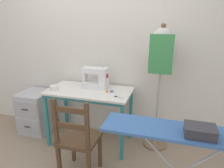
{
  "coord_description": "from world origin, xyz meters",
  "views": [
    {
      "loc": [
        0.99,
        -1.98,
        1.65
      ],
      "look_at": [
        0.32,
        0.26,
        0.9
      ],
      "focal_mm": 32.0,
      "sensor_mm": 36.0,
      "label": 1
    }
  ],
  "objects_px": {
    "sewing_machine": "(96,78)",
    "fabric_bowl": "(54,87)",
    "thread_spool_mid_table": "(112,91)",
    "scissors": "(117,97)",
    "dress_form": "(161,59)",
    "wooden_chair": "(78,140)",
    "filing_cabinet": "(37,111)",
    "thread_spool_near_machine": "(107,91)",
    "ironing_board": "(183,136)",
    "storage_box": "(200,131)"
  },
  "relations": [
    {
      "from": "sewing_machine",
      "to": "fabric_bowl",
      "type": "height_order",
      "value": "sewing_machine"
    },
    {
      "from": "thread_spool_mid_table",
      "to": "fabric_bowl",
      "type": "bearing_deg",
      "value": -171.37
    },
    {
      "from": "scissors",
      "to": "thread_spool_mid_table",
      "type": "height_order",
      "value": "thread_spool_mid_table"
    },
    {
      "from": "dress_form",
      "to": "wooden_chair",
      "type": "bearing_deg",
      "value": -132.89
    },
    {
      "from": "fabric_bowl",
      "to": "thread_spool_mid_table",
      "type": "xyz_separation_m",
      "value": [
        0.75,
        0.11,
        -0.01
      ]
    },
    {
      "from": "thread_spool_mid_table",
      "to": "filing_cabinet",
      "type": "xyz_separation_m",
      "value": [
        -1.22,
        0.06,
        -0.48
      ]
    },
    {
      "from": "thread_spool_near_machine",
      "to": "scissors",
      "type": "bearing_deg",
      "value": -36.01
    },
    {
      "from": "thread_spool_mid_table",
      "to": "ironing_board",
      "type": "relative_size",
      "value": 0.03
    },
    {
      "from": "sewing_machine",
      "to": "dress_form",
      "type": "xyz_separation_m",
      "value": [
        0.82,
        0.06,
        0.3
      ]
    },
    {
      "from": "storage_box",
      "to": "filing_cabinet",
      "type": "bearing_deg",
      "value": 157.51
    },
    {
      "from": "fabric_bowl",
      "to": "thread_spool_near_machine",
      "type": "bearing_deg",
      "value": 7.76
    },
    {
      "from": "wooden_chair",
      "to": "ironing_board",
      "type": "bearing_deg",
      "value": -8.83
    },
    {
      "from": "sewing_machine",
      "to": "scissors",
      "type": "height_order",
      "value": "sewing_machine"
    },
    {
      "from": "scissors",
      "to": "dress_form",
      "type": "bearing_deg",
      "value": 35.12
    },
    {
      "from": "filing_cabinet",
      "to": "dress_form",
      "type": "height_order",
      "value": "dress_form"
    },
    {
      "from": "wooden_chair",
      "to": "dress_form",
      "type": "height_order",
      "value": "dress_form"
    },
    {
      "from": "ironing_board",
      "to": "storage_box",
      "type": "distance_m",
      "value": 0.15
    },
    {
      "from": "sewing_machine",
      "to": "thread_spool_near_machine",
      "type": "bearing_deg",
      "value": -35.91
    },
    {
      "from": "sewing_machine",
      "to": "fabric_bowl",
      "type": "xyz_separation_m",
      "value": [
        -0.5,
        -0.23,
        -0.1
      ]
    },
    {
      "from": "filing_cabinet",
      "to": "dress_form",
      "type": "distance_m",
      "value": 2.0
    },
    {
      "from": "fabric_bowl",
      "to": "dress_form",
      "type": "xyz_separation_m",
      "value": [
        1.32,
        0.29,
        0.4
      ]
    },
    {
      "from": "sewing_machine",
      "to": "wooden_chair",
      "type": "bearing_deg",
      "value": -84.85
    },
    {
      "from": "storage_box",
      "to": "thread_spool_near_machine",
      "type": "bearing_deg",
      "value": 140.71
    },
    {
      "from": "scissors",
      "to": "fabric_bowl",
      "type": "bearing_deg",
      "value": 177.98
    },
    {
      "from": "filing_cabinet",
      "to": "thread_spool_near_machine",
      "type": "bearing_deg",
      "value": -3.98
    },
    {
      "from": "thread_spool_near_machine",
      "to": "dress_form",
      "type": "height_order",
      "value": "dress_form"
    },
    {
      "from": "fabric_bowl",
      "to": "dress_form",
      "type": "relative_size",
      "value": 0.07
    },
    {
      "from": "scissors",
      "to": "ironing_board",
      "type": "distance_m",
      "value": 0.96
    },
    {
      "from": "ironing_board",
      "to": "wooden_chair",
      "type": "bearing_deg",
      "value": 171.17
    },
    {
      "from": "thread_spool_near_machine",
      "to": "thread_spool_mid_table",
      "type": "height_order",
      "value": "thread_spool_mid_table"
    },
    {
      "from": "ironing_board",
      "to": "dress_form",
      "type": "bearing_deg",
      "value": 104.88
    },
    {
      "from": "sewing_machine",
      "to": "thread_spool_mid_table",
      "type": "bearing_deg",
      "value": -25.55
    },
    {
      "from": "fabric_bowl",
      "to": "ironing_board",
      "type": "relative_size",
      "value": 0.09
    },
    {
      "from": "fabric_bowl",
      "to": "thread_spool_mid_table",
      "type": "height_order",
      "value": "fabric_bowl"
    },
    {
      "from": "wooden_chair",
      "to": "filing_cabinet",
      "type": "bearing_deg",
      "value": 146.36
    },
    {
      "from": "scissors",
      "to": "thread_spool_mid_table",
      "type": "distance_m",
      "value": 0.19
    },
    {
      "from": "wooden_chair",
      "to": "dress_form",
      "type": "xyz_separation_m",
      "value": [
        0.75,
        0.81,
        0.75
      ]
    },
    {
      "from": "sewing_machine",
      "to": "filing_cabinet",
      "type": "height_order",
      "value": "sewing_machine"
    },
    {
      "from": "wooden_chair",
      "to": "filing_cabinet",
      "type": "distance_m",
      "value": 1.26
    },
    {
      "from": "ironing_board",
      "to": "storage_box",
      "type": "bearing_deg",
      "value": -21.62
    },
    {
      "from": "thread_spool_near_machine",
      "to": "wooden_chair",
      "type": "height_order",
      "value": "wooden_chair"
    },
    {
      "from": "thread_spool_mid_table",
      "to": "storage_box",
      "type": "height_order",
      "value": "storage_box"
    },
    {
      "from": "dress_form",
      "to": "ironing_board",
      "type": "relative_size",
      "value": 1.25
    },
    {
      "from": "thread_spool_near_machine",
      "to": "dress_form",
      "type": "relative_size",
      "value": 0.02
    },
    {
      "from": "scissors",
      "to": "wooden_chair",
      "type": "xyz_separation_m",
      "value": [
        -0.3,
        -0.49,
        -0.33
      ]
    },
    {
      "from": "thread_spool_mid_table",
      "to": "sewing_machine",
      "type": "bearing_deg",
      "value": 154.45
    },
    {
      "from": "sewing_machine",
      "to": "scissors",
      "type": "distance_m",
      "value": 0.47
    },
    {
      "from": "sewing_machine",
      "to": "dress_form",
      "type": "relative_size",
      "value": 0.21
    },
    {
      "from": "wooden_chair",
      "to": "sewing_machine",
      "type": "bearing_deg",
      "value": 95.15
    },
    {
      "from": "wooden_chair",
      "to": "dress_form",
      "type": "relative_size",
      "value": 0.58
    }
  ]
}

